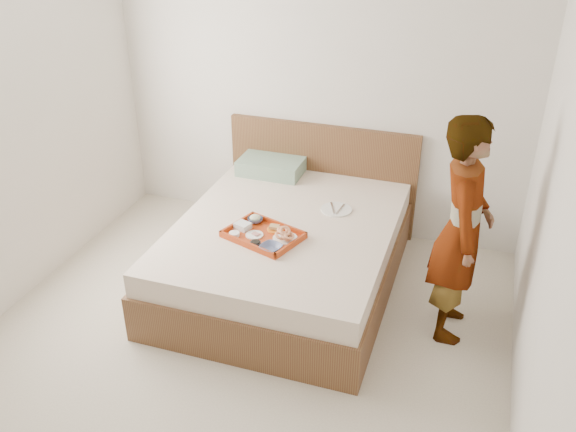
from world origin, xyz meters
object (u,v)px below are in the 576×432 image
at_px(bed, 286,253).
at_px(dinner_plate, 336,209).
at_px(person, 462,231).
at_px(tray, 263,234).

distance_m(bed, dinner_plate, 0.51).
relative_size(dinner_plate, person, 0.15).
bearing_deg(bed, tray, -109.13).
bearing_deg(person, bed, 79.68).
distance_m(bed, tray, 0.39).
bearing_deg(person, dinner_plate, 60.43).
distance_m(dinner_plate, person, 1.07).
relative_size(bed, tray, 3.93).
relative_size(tray, dinner_plate, 2.14).
bearing_deg(dinner_plate, person, -26.02).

